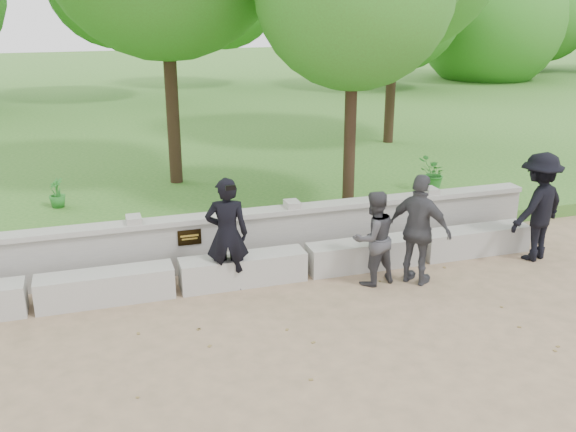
# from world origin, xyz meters

# --- Properties ---
(ground) EXTENTS (80.00, 80.00, 0.00)m
(ground) POSITION_xyz_m (0.00, 0.00, 0.00)
(ground) COLOR #9D7F60
(ground) RESTS_ON ground
(lawn) EXTENTS (40.00, 22.00, 0.25)m
(lawn) POSITION_xyz_m (0.00, 14.00, 0.12)
(lawn) COLOR #2C621F
(lawn) RESTS_ON ground
(concrete_bench) EXTENTS (11.90, 0.45, 0.45)m
(concrete_bench) POSITION_xyz_m (0.00, 1.90, 0.22)
(concrete_bench) COLOR #ABA9A1
(concrete_bench) RESTS_ON ground
(parapet_wall) EXTENTS (12.50, 0.35, 0.90)m
(parapet_wall) POSITION_xyz_m (0.00, 2.60, 0.46)
(parapet_wall) COLOR #A09E97
(parapet_wall) RESTS_ON ground
(man_main) EXTENTS (0.69, 0.63, 1.71)m
(man_main) POSITION_xyz_m (0.75, 1.80, 0.85)
(man_main) COLOR black
(man_main) RESTS_ON ground
(visitor_left) EXTENTS (0.80, 0.67, 1.45)m
(visitor_left) POSITION_xyz_m (2.85, 1.33, 0.72)
(visitor_left) COLOR #38373C
(visitor_left) RESTS_ON ground
(visitor_mid) EXTENTS (1.31, 1.01, 1.79)m
(visitor_mid) POSITION_xyz_m (5.80, 1.42, 0.89)
(visitor_mid) COLOR black
(visitor_mid) RESTS_ON ground
(visitor_right) EXTENTS (0.92, 1.04, 1.69)m
(visitor_right) POSITION_xyz_m (3.50, 1.14, 0.84)
(visitor_right) COLOR #3B3C40
(visitor_right) RESTS_ON ground
(shrub_b) EXTENTS (0.37, 0.37, 0.53)m
(shrub_b) POSITION_xyz_m (2.23, 3.32, 0.51)
(shrub_b) COLOR #287527
(shrub_b) RESTS_ON lawn
(shrub_c) EXTENTS (0.79, 0.75, 0.69)m
(shrub_c) POSITION_xyz_m (5.82, 4.76, 0.59)
(shrub_c) COLOR #287527
(shrub_c) RESTS_ON lawn
(shrub_d) EXTENTS (0.40, 0.41, 0.57)m
(shrub_d) POSITION_xyz_m (-1.71, 5.88, 0.54)
(shrub_d) COLOR #287527
(shrub_d) RESTS_ON lawn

